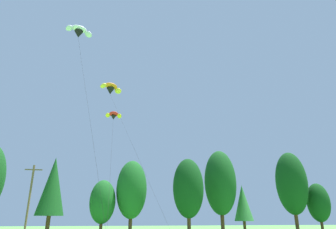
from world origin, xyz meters
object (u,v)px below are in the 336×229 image
at_px(parafoil_kite_high_red_yellow, 114,116).
at_px(parafoil_kite_mid_orange, 111,89).
at_px(utility_pole, 29,200).
at_px(parafoil_kite_far_white, 79,32).

xyz_separation_m(parafoil_kite_high_red_yellow, parafoil_kite_mid_orange, (-0.63, 0.91, 4.37)).
distance_m(utility_pole, parafoil_kite_high_red_yellow, 15.16).
height_order(utility_pole, parafoil_kite_far_white, parafoil_kite_far_white).
relative_size(utility_pole, parafoil_kite_high_red_yellow, 0.57).
distance_m(utility_pole, parafoil_kite_far_white, 22.40).
bearing_deg(parafoil_kite_high_red_yellow, parafoil_kite_mid_orange, 124.91).
distance_m(parafoil_kite_mid_orange, parafoil_kite_far_white, 8.86).
height_order(utility_pole, parafoil_kite_high_red_yellow, parafoil_kite_high_red_yellow).
relative_size(utility_pole, parafoil_kite_mid_orange, 0.49).
bearing_deg(utility_pole, parafoil_kite_high_red_yellow, -19.86).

